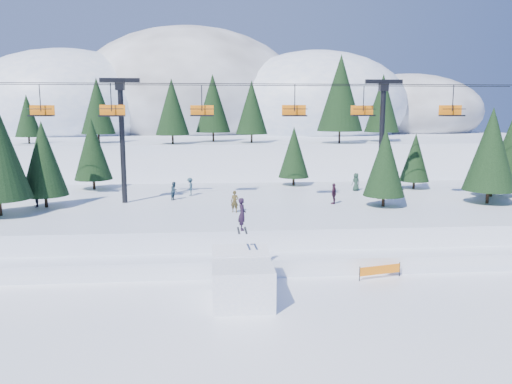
{
  "coord_description": "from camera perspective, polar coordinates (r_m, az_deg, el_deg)",
  "views": [
    {
      "loc": [
        -1.53,
        -24.14,
        10.09
      ],
      "look_at": [
        1.07,
        6.0,
        5.2
      ],
      "focal_mm": 35.0,
      "sensor_mm": 36.0,
      "label": 1
    }
  ],
  "objects": [
    {
      "name": "conifer_stand",
      "position": [
        42.58,
        -5.04,
        4.63
      ],
      "size": [
        62.21,
        17.23,
        9.01
      ],
      "color": "black",
      "rests_on": "mid_shelf"
    },
    {
      "name": "chairlift",
      "position": [
        42.32,
        -0.42,
        8.14
      ],
      "size": [
        46.0,
        3.21,
        10.28
      ],
      "color": "black",
      "rests_on": "mid_shelf"
    },
    {
      "name": "banner_far",
      "position": [
        33.06,
        14.33,
        -7.9
      ],
      "size": [
        2.83,
        0.48,
        0.9
      ],
      "color": "black",
      "rests_on": "ground"
    },
    {
      "name": "ground",
      "position": [
        26.21,
        -1.24,
        -13.47
      ],
      "size": [
        160.0,
        160.0,
        0.0
      ],
      "primitive_type": "plane",
      "color": "white",
      "rests_on": "ground"
    },
    {
      "name": "banner_near",
      "position": [
        31.66,
        13.98,
        -8.65
      ],
      "size": [
        2.78,
        0.72,
        0.9
      ],
      "color": "black",
      "rests_on": "ground"
    },
    {
      "name": "distant_skiers",
      "position": [
        43.27,
        -5.01,
        0.17
      ],
      "size": [
        29.0,
        10.17,
        1.75
      ],
      "color": "#243D4A",
      "rests_on": "mid_shelf"
    },
    {
      "name": "jump_kicker",
      "position": [
        27.17,
        -1.6,
        -9.91
      ],
      "size": [
        3.18,
        4.39,
        5.37
      ],
      "color": "white",
      "rests_on": "ground"
    },
    {
      "name": "mid_shelf",
      "position": [
        43.08,
        -2.79,
        -2.67
      ],
      "size": [
        70.0,
        22.0,
        2.5
      ],
      "primitive_type": "cube",
      "color": "white",
      "rests_on": "ground"
    },
    {
      "name": "mountain_ridge",
      "position": [
        97.53,
        -7.08,
        8.86
      ],
      "size": [
        119.0,
        60.82,
        26.46
      ],
      "color": "white",
      "rests_on": "ground"
    },
    {
      "name": "berm",
      "position": [
        33.56,
        -2.13,
        -7.34
      ],
      "size": [
        70.0,
        6.0,
        1.1
      ],
      "primitive_type": "cube",
      "color": "white",
      "rests_on": "ground"
    }
  ]
}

